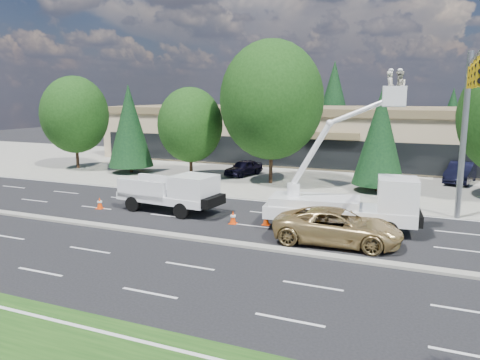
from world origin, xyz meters
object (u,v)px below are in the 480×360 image
at_px(utility_pickup, 174,196).
at_px(minivan, 338,227).
at_px(signal_mast, 469,109).
at_px(bucket_truck, 354,198).

bearing_deg(utility_pickup, minivan, -6.33).
distance_m(signal_mast, bucket_truck, 7.11).
xyz_separation_m(signal_mast, bucket_truck, (-4.91, -2.75, -4.34)).
relative_size(bucket_truck, minivan, 1.38).
height_order(bucket_truck, minivan, bucket_truck).
bearing_deg(signal_mast, minivan, -136.16).
distance_m(utility_pickup, bucket_truck, 10.28).
xyz_separation_m(signal_mast, minivan, (-5.23, -5.02, -5.26)).
height_order(utility_pickup, minivan, utility_pickup).
bearing_deg(utility_pickup, bucket_truck, 6.56).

